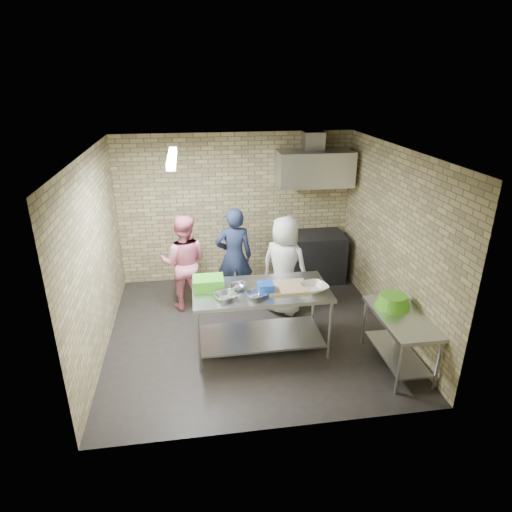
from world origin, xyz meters
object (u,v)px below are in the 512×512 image
(stove, at_px, (311,257))
(woman_pink, at_px, (184,263))
(man_navy, at_px, (234,257))
(green_basin, at_px, (393,301))
(bottle_red, at_px, (314,170))
(side_counter, at_px, (398,340))
(bottle_green, at_px, (336,170))
(blue_tub, at_px, (266,288))
(prep_table, at_px, (261,319))
(woman_white, at_px, (285,266))
(green_crate, at_px, (208,283))

(stove, relative_size, woman_pink, 0.75)
(man_navy, height_order, woman_pink, man_navy)
(green_basin, distance_m, bottle_red, 3.01)
(side_counter, relative_size, bottle_green, 8.00)
(side_counter, relative_size, blue_tub, 5.85)
(prep_table, relative_size, stove, 1.54)
(prep_table, distance_m, stove, 2.43)
(bottle_red, height_order, woman_white, bottle_red)
(woman_white, bearing_deg, green_basin, 167.77)
(bottle_green, distance_m, woman_pink, 3.17)
(bottle_red, distance_m, man_navy, 2.17)
(woman_pink, xyz_separation_m, woman_white, (1.57, -0.38, 0.01))
(stove, height_order, green_basin, green_basin)
(green_basin, xyz_separation_m, bottle_red, (-0.38, 2.74, 1.19))
(blue_tub, bearing_deg, side_counter, -19.00)
(stove, distance_m, bottle_red, 1.60)
(side_counter, xyz_separation_m, blue_tub, (-1.68, 0.58, 0.62))
(side_counter, height_order, woman_pink, woman_pink)
(prep_table, bearing_deg, bottle_red, 60.15)
(side_counter, distance_m, green_basin, 0.52)
(bottle_red, bearing_deg, side_counter, -82.38)
(bottle_red, bearing_deg, stove, -101.77)
(bottle_red, xyz_separation_m, bottle_green, (0.40, 0.00, -0.01))
(stove, bearing_deg, side_counter, -80.71)
(bottle_green, distance_m, woman_white, 2.16)
(stove, height_order, woman_white, woman_white)
(side_counter, height_order, bottle_red, bottle_red)
(side_counter, height_order, green_basin, green_basin)
(bottle_green, bearing_deg, woman_white, -131.56)
(blue_tub, relative_size, woman_pink, 0.13)
(green_basin, bearing_deg, man_navy, 137.09)
(green_crate, relative_size, bottle_red, 2.28)
(prep_table, height_order, woman_white, woman_white)
(woman_pink, bearing_deg, woman_white, 174.82)
(side_counter, height_order, bottle_green, bottle_green)
(stove, distance_m, green_basin, 2.57)
(stove, bearing_deg, green_crate, -135.36)
(stove, relative_size, blue_tub, 5.85)
(green_crate, relative_size, man_navy, 0.24)
(side_counter, distance_m, man_navy, 2.86)
(blue_tub, distance_m, green_basin, 1.70)
(green_crate, bearing_deg, green_basin, -12.82)
(prep_table, xyz_separation_m, green_crate, (-0.70, 0.12, 0.54))
(stove, bearing_deg, prep_table, -121.65)
(bottle_red, relative_size, woman_pink, 0.11)
(green_crate, height_order, green_basin, green_crate)
(green_crate, bearing_deg, stove, 44.64)
(stove, distance_m, bottle_green, 1.65)
(bottle_red, distance_m, woman_pink, 2.83)
(prep_table, height_order, bottle_green, bottle_green)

